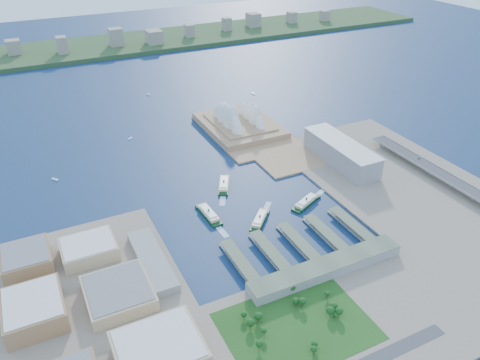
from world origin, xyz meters
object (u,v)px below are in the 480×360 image
ferry_c (260,218)px  ferry_d (306,201)px  opera_house (240,113)px  ferry_b (224,183)px  toaster_building (341,153)px  ferry_a (209,213)px  car_c (419,158)px

ferry_c → ferry_d: 81.50m
opera_house → ferry_b: 216.82m
ferry_d → opera_house: bearing=-30.5°
opera_house → toaster_building: bearing=-65.8°
opera_house → ferry_d: opera_house is taller
ferry_d → ferry_a: bearing=51.2°
opera_house → ferry_c: (-110.15, -287.39, -26.74)m
ferry_b → ferry_d: size_ratio=1.00×
ferry_b → toaster_building: bearing=22.2°
ferry_a → ferry_d: 143.66m
ferry_d → car_c: bearing=-111.4°
ferry_b → car_c: car_c is taller
toaster_building → ferry_b: bearing=174.8°
ferry_b → car_c: (315.13, -85.53, 10.01)m
toaster_building → car_c: bearing=-31.5°
ferry_b → ferry_c: (5.97, -106.22, -0.23)m
opera_house → toaster_building: size_ratio=1.16×
opera_house → ferry_b: (-116.13, -181.17, -26.51)m
ferry_b → car_c: bearing=12.2°
ferry_a → ferry_c: (58.19, -43.30, -0.40)m
toaster_building → car_c: 127.89m
toaster_building → ferry_c: 218.93m
ferry_b → ferry_a: bearing=-102.3°
toaster_building → ferry_b: toaster_building is taller
ferry_b → car_c: 326.68m
ferry_a → car_c: (367.34, -22.61, 9.84)m
ferry_a → ferry_b: size_ratio=1.03×
toaster_building → ferry_d: 143.83m
opera_house → ferry_d: (-29.06, -279.29, -26.53)m
ferry_c → car_c: size_ratio=12.39×
ferry_d → ferry_b: bearing=17.0°
opera_house → car_c: 333.17m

